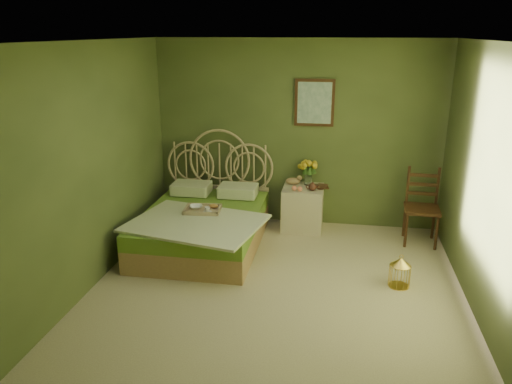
% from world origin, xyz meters
% --- Properties ---
extents(floor, '(4.50, 4.50, 0.00)m').
position_xyz_m(floor, '(0.00, 0.00, 0.00)').
color(floor, '#C7B88F').
rests_on(floor, ground).
extents(ceiling, '(4.50, 4.50, 0.00)m').
position_xyz_m(ceiling, '(0.00, 0.00, 2.60)').
color(ceiling, silver).
rests_on(ceiling, wall_back).
extents(wall_back, '(4.00, 0.00, 4.00)m').
position_xyz_m(wall_back, '(0.00, 2.25, 1.30)').
color(wall_back, '#5E6937').
rests_on(wall_back, floor).
extents(wall_left, '(0.00, 4.50, 4.50)m').
position_xyz_m(wall_left, '(-2.00, 0.00, 1.30)').
color(wall_left, '#5E6937').
rests_on(wall_left, floor).
extents(wall_right, '(0.00, 4.50, 4.50)m').
position_xyz_m(wall_right, '(2.00, 0.00, 1.30)').
color(wall_right, '#5E6937').
rests_on(wall_right, floor).
extents(wall_art, '(0.54, 0.04, 0.64)m').
position_xyz_m(wall_art, '(0.23, 2.22, 1.75)').
color(wall_art, '#3A2010').
rests_on(wall_art, wall_back).
extents(bed, '(1.72, 2.18, 1.35)m').
position_xyz_m(bed, '(-1.10, 1.20, 0.30)').
color(bed, tan).
rests_on(bed, floor).
extents(nightstand, '(0.56, 0.56, 1.04)m').
position_xyz_m(nightstand, '(0.13, 1.99, 0.37)').
color(nightstand, beige).
rests_on(nightstand, floor).
extents(chair, '(0.46, 0.46, 0.99)m').
position_xyz_m(chair, '(1.70, 1.82, 0.55)').
color(chair, '#3A2010').
rests_on(chair, floor).
extents(birdcage, '(0.22, 0.22, 0.34)m').
position_xyz_m(birdcage, '(1.32, 0.46, 0.17)').
color(birdcage, gold).
rests_on(birdcage, floor).
extents(book_lower, '(0.20, 0.25, 0.02)m').
position_xyz_m(book_lower, '(0.31, 2.00, 0.62)').
color(book_lower, '#381E0F').
rests_on(book_lower, nightstand).
extents(book_upper, '(0.19, 0.23, 0.02)m').
position_xyz_m(book_upper, '(0.31, 2.00, 0.64)').
color(book_upper, '#472819').
rests_on(book_upper, nightstand).
extents(cereal_bowl, '(0.20, 0.20, 0.04)m').
position_xyz_m(cereal_bowl, '(-1.17, 1.13, 0.54)').
color(cereal_bowl, white).
rests_on(cereal_bowl, bed).
extents(coffee_cup, '(0.08, 0.08, 0.07)m').
position_xyz_m(coffee_cup, '(-0.99, 1.02, 0.55)').
color(coffee_cup, white).
rests_on(coffee_cup, bed).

